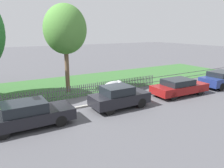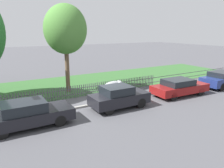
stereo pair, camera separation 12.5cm
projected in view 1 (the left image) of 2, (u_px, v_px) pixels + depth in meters
The scene contains 10 objects.
ground_plane at pixel (99, 105), 14.95m from camera, with size 120.00×120.00×0.00m, color #4C4C51.
kerb_stone at pixel (98, 104), 15.02m from camera, with size 38.82×0.20×0.12m, color gray.
grass_strip at pixel (67, 85), 20.26m from camera, with size 38.82×7.97×0.01m, color #33602D.
park_fence at pixel (85, 90), 16.84m from camera, with size 38.82×0.05×0.95m.
parked_car_black_saloon at pixel (28, 114), 11.38m from camera, with size 4.51×1.82×1.40m.
parked_car_navy_estate at pixel (119, 97), 14.22m from camera, with size 3.88×1.74×1.49m.
parked_car_red_compact at pixel (179, 87), 17.06m from camera, with size 4.66×2.02×1.31m.
parked_car_white_van at pixel (222, 79), 19.62m from camera, with size 4.64×1.92×1.42m.
covered_motorcycle at pixel (115, 87), 17.03m from camera, with size 1.95×0.80×1.14m.
tree_mid_park at pixel (65, 30), 17.01m from camera, with size 3.37×3.37×6.99m.
Camera 1 is at (-6.52, -12.61, 4.98)m, focal length 35.00 mm.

